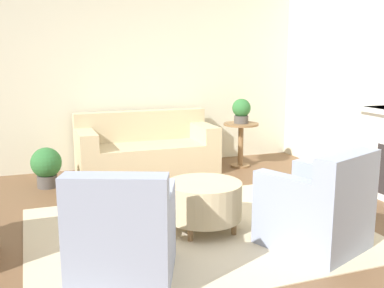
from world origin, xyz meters
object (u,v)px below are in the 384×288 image
object	(u,v)px
armchair_right	(319,210)
ottoman_table	(204,200)
armchair_left	(123,237)
potted_plant_on_side_table	(241,110)
potted_plant_floor	(46,165)
side_table	(241,137)
couch	(146,151)

from	to	relation	value
armchair_right	ottoman_table	bearing A→B (deg)	137.64
armchair_left	potted_plant_on_side_table	xyz separation A→B (m)	(2.40, 2.89, 0.52)
potted_plant_on_side_table	potted_plant_floor	world-z (taller)	potted_plant_on_side_table
potted_plant_floor	side_table	bearing A→B (deg)	2.41
potted_plant_on_side_table	potted_plant_floor	xyz separation A→B (m)	(-2.82, -0.12, -0.58)
couch	potted_plant_floor	size ratio (longest dim) A/B	3.77
couch	potted_plant_on_side_table	bearing A→B (deg)	-7.14
armchair_right	side_table	bearing A→B (deg)	76.83
potted_plant_on_side_table	potted_plant_floor	distance (m)	2.88
armchair_left	side_table	bearing A→B (deg)	50.26
side_table	potted_plant_on_side_table	bearing A→B (deg)	116.57
ottoman_table	side_table	distance (m)	2.62
armchair_left	armchair_right	bearing A→B (deg)	0.00
armchair_left	side_table	size ratio (longest dim) A/B	1.50
armchair_right	potted_plant_on_side_table	xyz separation A→B (m)	(0.68, 2.89, 0.52)
armchair_right	side_table	xyz separation A→B (m)	(0.68, 2.89, 0.11)
armchair_left	ottoman_table	distance (m)	1.18
ottoman_table	couch	bearing A→B (deg)	89.06
ottoman_table	potted_plant_floor	bearing A→B (deg)	123.53
couch	armchair_left	bearing A→B (deg)	-107.60
armchair_right	potted_plant_floor	xyz separation A→B (m)	(-2.15, 2.77, -0.06)
armchair_left	armchair_right	size ratio (longest dim) A/B	1.00
potted_plant_floor	couch	bearing A→B (deg)	12.05
armchair_left	armchair_right	world-z (taller)	same
couch	armchair_right	distance (m)	3.16
potted_plant_floor	armchair_right	bearing A→B (deg)	-52.20
armchair_left	ottoman_table	xyz separation A→B (m)	(0.93, 0.72, -0.04)
armchair_right	ottoman_table	xyz separation A→B (m)	(-0.79, 0.72, -0.04)
couch	side_table	size ratio (longest dim) A/B	2.92
armchair_left	side_table	world-z (taller)	armchair_left
couch	side_table	world-z (taller)	couch
ottoman_table	potted_plant_on_side_table	xyz separation A→B (m)	(1.47, 2.17, 0.56)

